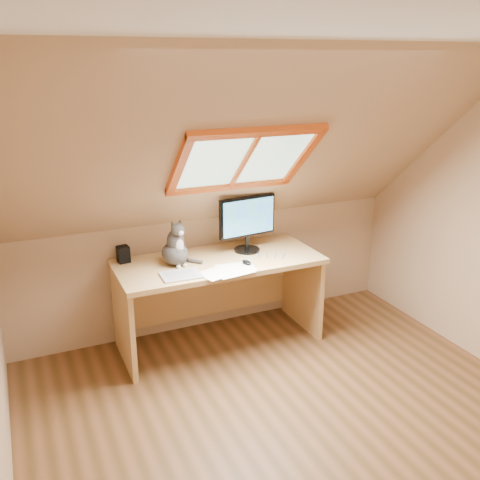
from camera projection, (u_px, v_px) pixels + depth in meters
ground at (310, 439)px, 3.41m from camera, size 3.50×3.50×0.00m
room_shell at (331, 230)px, 2.87m from camera, size 3.52×3.52×2.41m
desk at (216, 282)px, 4.47m from camera, size 1.66×0.73×0.76m
monitor at (247, 220)px, 4.43m from camera, size 0.51×0.22×0.47m
cat at (175, 248)px, 4.18m from camera, size 0.26×0.29×0.38m
desk_speaker at (123, 254)px, 4.25m from camera, size 0.10×0.10×0.13m
graphics_tablet at (181, 275)px, 4.00m from camera, size 0.31×0.23×0.01m
mouse at (247, 262)px, 4.22m from camera, size 0.07×0.11×0.03m
papers at (226, 271)px, 4.09m from camera, size 0.35×0.30×0.01m
cables at (262, 257)px, 4.36m from camera, size 0.51×0.26×0.01m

